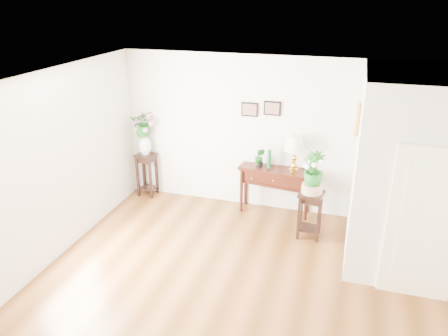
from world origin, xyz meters
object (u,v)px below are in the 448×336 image
at_px(console_table, 275,190).
at_px(plant_stand_a, 147,174).
at_px(table_lamp, 295,152).
at_px(plant_stand_b, 310,214).

distance_m(console_table, plant_stand_a, 2.54).
distance_m(table_lamp, plant_stand_a, 2.96).
bearing_deg(plant_stand_a, table_lamp, 0.00).
xyz_separation_m(console_table, plant_stand_a, (-2.54, 0.00, -0.00)).
height_order(table_lamp, plant_stand_b, table_lamp).
relative_size(console_table, table_lamp, 2.03).
bearing_deg(table_lamp, plant_stand_a, 180.00).
height_order(table_lamp, plant_stand_a, table_lamp).
xyz_separation_m(console_table, plant_stand_b, (0.71, -0.67, -0.03)).
distance_m(console_table, table_lamp, 0.84).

